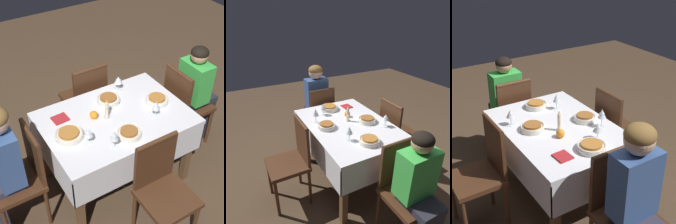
{
  "view_description": "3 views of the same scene",
  "coord_description": "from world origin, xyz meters",
  "views": [
    {
      "loc": [
        1.16,
        1.84,
        2.54
      ],
      "look_at": [
        0.08,
        0.08,
        0.87
      ],
      "focal_mm": 55.0,
      "sensor_mm": 36.0,
      "label": 1
    },
    {
      "loc": [
        -1.8,
        1.08,
        1.86
      ],
      "look_at": [
        0.08,
        0.09,
        0.86
      ],
      "focal_mm": 35.0,
      "sensor_mm": 36.0,
      "label": 2
    },
    {
      "loc": [
        2.12,
        -1.28,
        2.11
      ],
      "look_at": [
        0.01,
        0.05,
        0.85
      ],
      "focal_mm": 55.0,
      "sensor_mm": 36.0,
      "label": 3
    }
  ],
  "objects": [
    {
      "name": "ground_plane",
      "position": [
        0.0,
        0.0,
        0.0
      ],
      "size": [
        8.0,
        8.0,
        0.0
      ],
      "primitive_type": "plane",
      "color": "#4C3826"
    },
    {
      "name": "bowl_east",
      "position": [
        0.43,
        0.02,
        0.76
      ],
      "size": [
        0.22,
        0.22,
        0.06
      ],
      "color": "silver",
      "rests_on": "dining_table"
    },
    {
      "name": "wine_glass_south",
      "position": [
        -0.23,
        -0.32,
        0.83
      ],
      "size": [
        0.07,
        0.07,
        0.14
      ],
      "color": "white",
      "rests_on": "dining_table"
    },
    {
      "name": "chair_west",
      "position": [
        -0.83,
        -0.06,
        0.51
      ],
      "size": [
        0.39,
        0.39,
        0.9
      ],
      "rotation": [
        0.0,
        0.0,
        -1.57
      ],
      "color": "#472816",
      "rests_on": "ground_plane"
    },
    {
      "name": "bowl_north",
      "position": [
        0.03,
        0.25,
        0.76
      ],
      "size": [
        0.19,
        0.19,
        0.06
      ],
      "color": "silver",
      "rests_on": "dining_table"
    },
    {
      "name": "person_adult_denim",
      "position": [
        0.98,
        -0.01,
        0.67
      ],
      "size": [
        0.34,
        0.3,
        1.18
      ],
      "rotation": [
        0.0,
        0.0,
        1.57
      ],
      "color": "#383342",
      "rests_on": "ground_plane"
    },
    {
      "name": "chair_south",
      "position": [
        -0.06,
        -0.65,
        0.51
      ],
      "size": [
        0.39,
        0.39,
        0.9
      ],
      "color": "#472816",
      "rests_on": "ground_plane"
    },
    {
      "name": "chair_north",
      "position": [
        -0.01,
        0.65,
        0.51
      ],
      "size": [
        0.39,
        0.39,
        0.9
      ],
      "rotation": [
        0.0,
        0.0,
        3.14
      ],
      "color": "#472816",
      "rests_on": "ground_plane"
    },
    {
      "name": "chair_east",
      "position": [
        0.83,
        -0.01,
        0.51
      ],
      "size": [
        0.39,
        0.39,
        0.9
      ],
      "rotation": [
        0.0,
        0.0,
        1.57
      ],
      "color": "#472816",
      "rests_on": "ground_plane"
    },
    {
      "name": "wine_glass_east",
      "position": [
        0.33,
        0.15,
        0.83
      ],
      "size": [
        0.07,
        0.07,
        0.14
      ],
      "color": "white",
      "rests_on": "dining_table"
    },
    {
      "name": "napkin_red_folded",
      "position": [
        0.4,
        -0.21,
        0.74
      ],
      "size": [
        0.13,
        0.12,
        0.01
      ],
      "rotation": [
        0.0,
        0.0,
        0.06
      ],
      "color": "#AD2328",
      "rests_on": "dining_table"
    },
    {
      "name": "person_child_green",
      "position": [
        -0.99,
        -0.06,
        0.6
      ],
      "size": [
        0.33,
        0.3,
        1.09
      ],
      "rotation": [
        0.0,
        0.0,
        -1.57
      ],
      "color": "#282833",
      "rests_on": "ground_plane"
    },
    {
      "name": "candle_centerpiece",
      "position": [
        0.06,
        -0.03,
        0.8
      ],
      "size": [
        0.05,
        0.05,
        0.18
      ],
      "color": "beige",
      "rests_on": "dining_table"
    },
    {
      "name": "wine_glass_west",
      "position": [
        -0.29,
        0.16,
        0.84
      ],
      "size": [
        0.07,
        0.07,
        0.15
      ],
      "color": "white",
      "rests_on": "dining_table"
    },
    {
      "name": "dining_table",
      "position": [
        0.0,
        0.0,
        0.62
      ],
      "size": [
        1.22,
        0.85,
        0.73
      ],
      "color": "silver",
      "rests_on": "ground_plane"
    },
    {
      "name": "bowl_west",
      "position": [
        -0.41,
        0.02,
        0.76
      ],
      "size": [
        0.2,
        0.2,
        0.06
      ],
      "color": "silver",
      "rests_on": "dining_table"
    },
    {
      "name": "orange_fruit",
      "position": [
        0.16,
        -0.08,
        0.77
      ],
      "size": [
        0.07,
        0.07,
        0.07
      ],
      "primitive_type": "sphere",
      "color": "orange",
      "rests_on": "dining_table"
    },
    {
      "name": "wine_glass_north",
      "position": [
        0.2,
        0.3,
        0.85
      ],
      "size": [
        0.07,
        0.07,
        0.16
      ],
      "color": "white",
      "rests_on": "dining_table"
    },
    {
      "name": "bowl_south",
      "position": [
        -0.06,
        -0.21,
        0.76
      ],
      "size": [
        0.2,
        0.2,
        0.06
      ],
      "color": "silver",
      "rests_on": "dining_table"
    }
  ]
}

